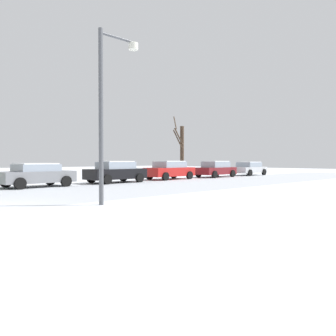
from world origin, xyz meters
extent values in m
cylinder|color=#4C4F54|center=(3.44, -1.84, 3.06)|extent=(0.16, 0.16, 6.13)
cylinder|color=#4C4F54|center=(4.16, -1.84, 5.98)|extent=(1.43, 0.10, 0.10)
cylinder|color=silver|center=(4.87, -1.84, 5.83)|extent=(0.36, 0.36, 0.25)
cube|color=slate|center=(5.06, 7.51, 0.60)|extent=(4.24, 2.07, 0.65)
cube|color=#8C99A8|center=(5.06, 7.51, 1.12)|extent=(2.37, 1.84, 0.41)
cube|color=white|center=(5.06, 7.51, 1.36)|extent=(2.15, 1.69, 0.06)
cylinder|color=black|center=(6.37, 8.53, 0.32)|extent=(0.65, 0.25, 0.64)
cylinder|color=black|center=(6.46, 6.61, 0.32)|extent=(0.65, 0.25, 0.64)
cylinder|color=black|center=(3.66, 8.40, 0.32)|extent=(0.65, 0.25, 0.64)
cylinder|color=black|center=(3.75, 6.48, 0.32)|extent=(0.65, 0.25, 0.64)
cube|color=black|center=(10.61, 7.48, 0.62)|extent=(4.35, 1.95, 0.69)
cube|color=#8C99A8|center=(10.61, 7.48, 1.20)|extent=(2.42, 1.72, 0.48)
cube|color=white|center=(10.61, 7.48, 1.47)|extent=(2.21, 1.59, 0.06)
cylinder|color=black|center=(11.96, 8.44, 0.32)|extent=(0.65, 0.25, 0.64)
cylinder|color=black|center=(12.04, 6.65, 0.32)|extent=(0.65, 0.25, 0.64)
cylinder|color=black|center=(9.18, 8.31, 0.32)|extent=(0.65, 0.25, 0.64)
cylinder|color=black|center=(9.27, 6.52, 0.32)|extent=(0.65, 0.25, 0.64)
cube|color=red|center=(16.17, 7.85, 0.62)|extent=(4.48, 1.94, 0.69)
cube|color=#8C99A8|center=(16.17, 7.85, 1.20)|extent=(2.49, 1.71, 0.48)
cube|color=white|center=(16.17, 7.85, 1.48)|extent=(2.27, 1.58, 0.06)
cylinder|color=black|center=(17.56, 8.80, 0.32)|extent=(0.65, 0.25, 0.64)
cylinder|color=black|center=(17.64, 7.03, 0.32)|extent=(0.65, 0.25, 0.64)
cylinder|color=black|center=(14.70, 8.67, 0.32)|extent=(0.65, 0.25, 0.64)
cylinder|color=black|center=(14.78, 6.89, 0.32)|extent=(0.65, 0.25, 0.64)
cube|color=maroon|center=(21.72, 7.53, 0.58)|extent=(4.44, 1.94, 0.63)
cube|color=#8C99A8|center=(21.72, 7.53, 1.16)|extent=(2.47, 1.71, 0.53)
cube|color=white|center=(21.72, 7.53, 1.46)|extent=(2.25, 1.58, 0.06)
cylinder|color=black|center=(23.10, 8.48, 0.32)|extent=(0.65, 0.25, 0.64)
cylinder|color=black|center=(23.18, 6.70, 0.32)|extent=(0.65, 0.25, 0.64)
cylinder|color=black|center=(20.27, 8.35, 0.32)|extent=(0.65, 0.25, 0.64)
cylinder|color=black|center=(20.35, 6.57, 0.32)|extent=(0.65, 0.25, 0.64)
cube|color=silver|center=(27.28, 7.57, 0.57)|extent=(4.46, 2.02, 0.59)
cube|color=#8C99A8|center=(27.28, 7.57, 1.10)|extent=(2.48, 1.78, 0.47)
cube|color=white|center=(27.28, 7.57, 1.37)|extent=(2.26, 1.64, 0.06)
cylinder|color=black|center=(28.65, 8.57, 0.32)|extent=(0.65, 0.25, 0.64)
cylinder|color=black|center=(28.74, 6.71, 0.32)|extent=(0.65, 0.25, 0.64)
cylinder|color=black|center=(25.81, 8.43, 0.32)|extent=(0.65, 0.25, 0.64)
cylinder|color=black|center=(25.90, 6.58, 0.32)|extent=(0.65, 0.25, 0.64)
cylinder|color=#423326|center=(21.40, 11.50, 2.46)|extent=(0.39, 0.39, 4.93)
cylinder|color=#423326|center=(20.82, 11.91, 5.26)|extent=(0.94, 1.27, 1.42)
cylinder|color=#423326|center=(20.88, 11.45, 3.87)|extent=(0.26, 1.16, 1.77)
cylinder|color=#423326|center=(20.80, 11.53, 3.65)|extent=(0.18, 1.29, 1.84)
camera|label=1|loc=(-3.11, -12.05, 1.57)|focal=36.57mm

